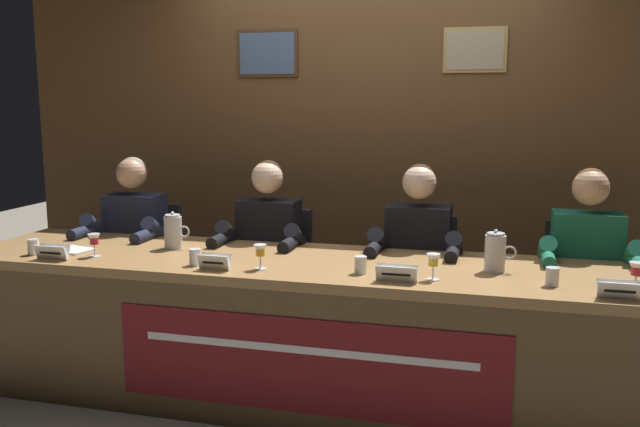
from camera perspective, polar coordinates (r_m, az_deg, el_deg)
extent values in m
plane|color=gray|center=(3.78, 0.00, -15.27)|extent=(12.00, 12.00, 0.00)
cube|color=brown|center=(4.69, 4.04, 6.02)|extent=(5.10, 0.12, 2.60)
cube|color=#4C3319|center=(4.81, -4.43, 13.23)|extent=(0.43, 0.02, 0.32)
cube|color=slate|center=(4.79, -4.48, 13.24)|extent=(0.39, 0.01, 0.28)
cube|color=tan|center=(4.54, 12.87, 13.24)|extent=(0.40, 0.02, 0.28)
cube|color=tan|center=(4.53, 12.87, 13.25)|extent=(0.36, 0.01, 0.24)
cube|color=olive|center=(3.53, 0.00, -4.40)|extent=(3.90, 0.85, 0.05)
cube|color=brown|center=(3.28, -1.86, -12.50)|extent=(3.84, 0.04, 0.71)
cube|color=brown|center=(4.50, -24.27, -7.21)|extent=(0.08, 0.77, 0.71)
cube|color=maroon|center=(3.25, -1.37, -12.71)|extent=(1.89, 0.01, 0.46)
cube|color=white|center=(3.22, -1.40, -11.40)|extent=(1.60, 0.00, 0.04)
cylinder|color=black|center=(4.71, -14.60, -10.30)|extent=(0.44, 0.44, 0.02)
cylinder|color=black|center=(4.64, -14.72, -7.78)|extent=(0.05, 0.05, 0.41)
cube|color=#232328|center=(4.58, -14.83, -5.15)|extent=(0.44, 0.44, 0.03)
cube|color=#232328|center=(4.70, -13.75, -1.80)|extent=(0.40, 0.05, 0.44)
cylinder|color=black|center=(4.41, -18.12, -8.84)|extent=(0.10, 0.10, 0.46)
cylinder|color=black|center=(4.31, -15.86, -9.16)|extent=(0.10, 0.10, 0.46)
cylinder|color=black|center=(4.45, -17.26, -4.83)|extent=(0.13, 0.34, 0.13)
cylinder|color=black|center=(4.35, -15.02, -5.06)|extent=(0.13, 0.34, 0.13)
cube|color=#1E2338|center=(4.49, -15.19, -1.47)|extent=(0.36, 0.20, 0.48)
sphere|color=tan|center=(4.42, -15.53, 3.26)|extent=(0.19, 0.19, 0.19)
sphere|color=gray|center=(4.43, -15.44, 3.47)|extent=(0.17, 0.17, 0.17)
cylinder|color=#1E2338|center=(4.51, -18.14, -1.31)|extent=(0.09, 0.30, 0.25)
cylinder|color=#1E2338|center=(4.30, -13.44, -1.61)|extent=(0.09, 0.30, 0.25)
cylinder|color=#1E2338|center=(4.38, -19.28, -1.48)|extent=(0.07, 0.24, 0.07)
cylinder|color=#1E2338|center=(4.16, -14.48, -1.80)|extent=(0.07, 0.24, 0.07)
cube|color=white|center=(3.80, -21.68, -3.09)|extent=(0.18, 0.03, 0.08)
cube|color=white|center=(3.83, -21.38, -2.99)|extent=(0.18, 0.03, 0.08)
cube|color=black|center=(3.80, -21.71, -3.10)|extent=(0.13, 0.01, 0.01)
cylinder|color=white|center=(3.82, -18.36, -3.42)|extent=(0.06, 0.06, 0.00)
cylinder|color=white|center=(3.81, -18.38, -2.99)|extent=(0.01, 0.01, 0.05)
cone|color=white|center=(3.80, -18.43, -2.10)|extent=(0.06, 0.06, 0.06)
cylinder|color=#B21E2D|center=(3.80, -18.43, -2.20)|extent=(0.04, 0.04, 0.04)
cylinder|color=silver|center=(3.97, -22.91, -2.60)|extent=(0.06, 0.06, 0.08)
cylinder|color=silver|center=(3.98, -22.90, -2.84)|extent=(0.05, 0.05, 0.05)
cylinder|color=black|center=(4.36, -4.03, -11.66)|extent=(0.44, 0.44, 0.02)
cylinder|color=black|center=(4.28, -4.06, -8.95)|extent=(0.05, 0.05, 0.41)
cube|color=#232328|center=(4.22, -4.10, -6.12)|extent=(0.44, 0.44, 0.03)
cube|color=#232328|center=(4.35, -3.28, -2.45)|extent=(0.40, 0.05, 0.44)
cylinder|color=black|center=(4.01, -7.09, -10.29)|extent=(0.10, 0.10, 0.46)
cylinder|color=black|center=(3.94, -4.34, -10.59)|extent=(0.10, 0.10, 0.46)
cylinder|color=black|center=(4.05, -6.37, -5.85)|extent=(0.13, 0.34, 0.13)
cylinder|color=black|center=(3.99, -3.68, -6.07)|extent=(0.13, 0.34, 0.13)
cube|color=black|center=(4.12, -4.28, -2.14)|extent=(0.36, 0.20, 0.48)
sphere|color=beige|center=(4.04, -4.44, 3.02)|extent=(0.19, 0.19, 0.19)
sphere|color=#331E0F|center=(4.05, -4.37, 3.25)|extent=(0.17, 0.17, 0.17)
cylinder|color=black|center=(4.10, -7.52, -1.98)|extent=(0.09, 0.30, 0.25)
cylinder|color=black|center=(3.96, -1.89, -2.30)|extent=(0.09, 0.30, 0.25)
cylinder|color=black|center=(3.95, -8.41, -2.20)|extent=(0.07, 0.24, 0.07)
cylinder|color=black|center=(3.81, -2.58, -2.55)|extent=(0.07, 0.24, 0.07)
cube|color=white|center=(3.36, -8.96, -4.10)|extent=(0.16, 0.03, 0.08)
cube|color=white|center=(3.39, -8.73, -3.97)|extent=(0.16, 0.03, 0.08)
cube|color=black|center=(3.36, -8.98, -4.11)|extent=(0.11, 0.01, 0.01)
cylinder|color=white|center=(3.38, -5.01, -4.64)|extent=(0.06, 0.06, 0.00)
cylinder|color=white|center=(3.37, -5.02, -4.15)|extent=(0.01, 0.01, 0.05)
cone|color=white|center=(3.35, -5.03, -3.15)|extent=(0.06, 0.06, 0.06)
cylinder|color=orange|center=(3.36, -5.03, -3.26)|extent=(0.04, 0.04, 0.04)
cylinder|color=silver|center=(3.49, -10.43, -3.62)|extent=(0.06, 0.06, 0.08)
cylinder|color=silver|center=(3.49, -10.43, -3.89)|extent=(0.05, 0.05, 0.05)
cylinder|color=black|center=(4.17, 8.04, -12.73)|extent=(0.44, 0.44, 0.02)
cylinder|color=black|center=(4.09, 8.11, -9.92)|extent=(0.05, 0.05, 0.41)
cube|color=#232328|center=(4.03, 8.18, -6.96)|extent=(0.44, 0.44, 0.03)
cube|color=#232328|center=(4.16, 8.59, -3.09)|extent=(0.40, 0.05, 0.44)
cylinder|color=black|center=(3.78, 5.93, -11.51)|extent=(0.10, 0.10, 0.46)
cylinder|color=black|center=(3.76, 9.00, -11.71)|extent=(0.10, 0.10, 0.46)
cylinder|color=black|center=(3.83, 6.35, -6.77)|extent=(0.13, 0.34, 0.13)
cylinder|color=black|center=(3.81, 9.35, -6.94)|extent=(0.13, 0.34, 0.13)
cube|color=black|center=(3.92, 8.24, -2.81)|extent=(0.36, 0.20, 0.48)
sphere|color=beige|center=(3.84, 8.34, 2.60)|extent=(0.19, 0.19, 0.19)
sphere|color=#331E0F|center=(3.85, 8.37, 2.85)|extent=(0.17, 0.17, 0.17)
cylinder|color=black|center=(3.85, 4.96, -2.67)|extent=(0.09, 0.30, 0.25)
cylinder|color=black|center=(3.80, 11.21, -2.98)|extent=(0.09, 0.30, 0.25)
cylinder|color=black|center=(3.69, 4.53, -2.94)|extent=(0.07, 0.24, 0.07)
cylinder|color=black|center=(3.64, 11.05, -3.27)|extent=(0.07, 0.24, 0.07)
cube|color=white|center=(3.12, 6.40, -5.11)|extent=(0.19, 0.03, 0.08)
cube|color=white|center=(3.15, 6.50, -4.96)|extent=(0.19, 0.03, 0.08)
cube|color=black|center=(3.12, 6.39, -5.13)|extent=(0.13, 0.01, 0.01)
cylinder|color=white|center=(3.21, 9.44, -5.48)|extent=(0.06, 0.06, 0.00)
cylinder|color=white|center=(3.20, 9.45, -4.97)|extent=(0.01, 0.01, 0.05)
cone|color=white|center=(3.19, 9.48, -3.92)|extent=(0.06, 0.06, 0.06)
cylinder|color=yellow|center=(3.19, 9.48, -4.04)|extent=(0.04, 0.04, 0.04)
cylinder|color=silver|center=(3.28, 3.42, -4.32)|extent=(0.06, 0.06, 0.08)
cylinder|color=silver|center=(3.28, 3.41, -4.61)|extent=(0.05, 0.05, 0.05)
cylinder|color=black|center=(4.18, 20.72, -13.26)|extent=(0.44, 0.44, 0.02)
cylinder|color=black|center=(4.10, 20.90, -10.45)|extent=(0.05, 0.05, 0.41)
cube|color=#232328|center=(4.03, 21.09, -7.51)|extent=(0.44, 0.44, 0.03)
cube|color=#232328|center=(4.16, 21.00, -3.62)|extent=(0.40, 0.05, 0.44)
cylinder|color=black|center=(3.76, 19.90, -12.16)|extent=(0.10, 0.10, 0.46)
cylinder|color=black|center=(3.79, 22.98, -12.21)|extent=(0.10, 0.10, 0.46)
cylinder|color=black|center=(3.81, 19.95, -7.39)|extent=(0.13, 0.34, 0.13)
cylinder|color=black|center=(3.84, 22.95, -7.47)|extent=(0.13, 0.34, 0.13)
cube|color=#196047|center=(3.93, 21.40, -3.37)|extent=(0.36, 0.20, 0.48)
sphere|color=tan|center=(3.84, 21.77, 2.03)|extent=(0.19, 0.19, 0.19)
sphere|color=#593819|center=(3.86, 21.76, 2.28)|extent=(0.17, 0.17, 0.17)
cylinder|color=#196047|center=(3.81, 18.44, -3.28)|extent=(0.09, 0.30, 0.25)
cylinder|color=#196047|center=(3.86, 24.68, -3.51)|extent=(0.09, 0.30, 0.25)
cylinder|color=#196047|center=(3.65, 18.59, -3.59)|extent=(0.07, 0.24, 0.07)
cylinder|color=#196047|center=(3.70, 25.11, -3.81)|extent=(0.07, 0.24, 0.07)
cube|color=white|center=(3.10, 23.86, -5.99)|extent=(0.18, 0.03, 0.08)
cube|color=white|center=(3.13, 23.77, -5.83)|extent=(0.18, 0.03, 0.08)
cube|color=black|center=(3.10, 23.87, -6.01)|extent=(0.12, 0.01, 0.01)
cylinder|color=white|center=(3.31, 24.91, -5.79)|extent=(0.06, 0.06, 0.00)
cylinder|color=white|center=(3.30, 24.94, -5.29)|extent=(0.01, 0.01, 0.05)
cone|color=white|center=(3.29, 25.01, -4.28)|extent=(0.06, 0.06, 0.06)
cylinder|color=#B21E2D|center=(3.29, 25.01, -4.39)|extent=(0.04, 0.04, 0.04)
cylinder|color=silver|center=(3.23, 18.91, -5.04)|extent=(0.06, 0.06, 0.08)
cylinder|color=silver|center=(3.23, 18.89, -5.33)|extent=(0.05, 0.05, 0.05)
cylinder|color=silver|center=(3.90, -12.22, -1.57)|extent=(0.10, 0.10, 0.18)
cylinder|color=silver|center=(3.88, -12.27, -0.18)|extent=(0.08, 0.09, 0.01)
sphere|color=silver|center=(3.88, -12.28, 0.03)|extent=(0.02, 0.02, 0.02)
torus|color=silver|center=(3.87, -11.33, -1.49)|extent=(0.07, 0.01, 0.07)
cylinder|color=silver|center=(3.40, 14.47, -3.27)|extent=(0.10, 0.10, 0.18)
cylinder|color=silver|center=(3.38, 14.54, -1.68)|extent=(0.08, 0.09, 0.01)
sphere|color=silver|center=(3.38, 14.55, -1.45)|extent=(0.02, 0.02, 0.02)
torus|color=silver|center=(3.40, 15.62, -3.17)|extent=(0.07, 0.01, 0.07)
cube|color=white|center=(4.00, -20.03, -2.90)|extent=(0.24, 0.20, 0.01)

